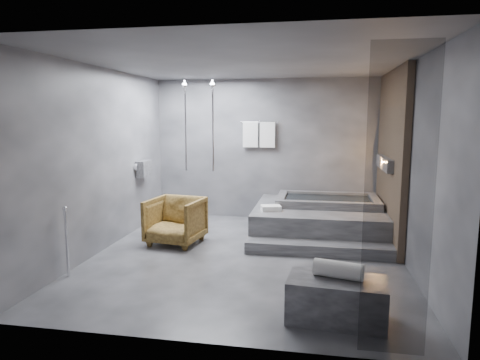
# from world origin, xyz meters

# --- Properties ---
(room) EXTENTS (5.00, 5.04, 2.82)m
(room) POSITION_xyz_m (0.40, 0.24, 1.73)
(room) COLOR #303033
(room) RESTS_ON ground
(tub_deck) EXTENTS (2.20, 2.00, 0.50)m
(tub_deck) POSITION_xyz_m (1.05, 1.45, 0.25)
(tub_deck) COLOR #353538
(tub_deck) RESTS_ON ground
(tub_step) EXTENTS (2.20, 0.36, 0.18)m
(tub_step) POSITION_xyz_m (1.05, 0.27, 0.09)
(tub_step) COLOR #353538
(tub_step) RESTS_ON ground
(concrete_bench) EXTENTS (1.02, 0.62, 0.44)m
(concrete_bench) POSITION_xyz_m (1.22, -1.82, 0.22)
(concrete_bench) COLOR #333335
(concrete_bench) RESTS_ON ground
(driftwood_chair) EXTENTS (0.92, 0.94, 0.76)m
(driftwood_chair) POSITION_xyz_m (-1.25, 0.46, 0.38)
(driftwood_chair) COLOR #432E10
(driftwood_chair) RESTS_ON ground
(rolled_towel) EXTENTS (0.52, 0.29, 0.18)m
(rolled_towel) POSITION_xyz_m (1.23, -1.79, 0.53)
(rolled_towel) COLOR silver
(rolled_towel) RESTS_ON concrete_bench
(deck_towel) EXTENTS (0.37, 0.31, 0.09)m
(deck_towel) POSITION_xyz_m (0.26, 0.94, 0.54)
(deck_towel) COLOR white
(deck_towel) RESTS_ON tub_deck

